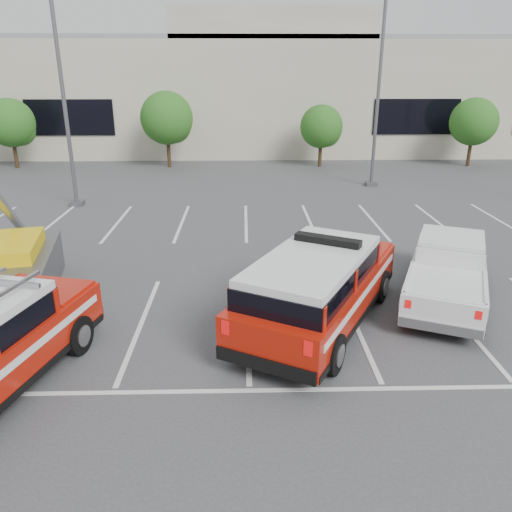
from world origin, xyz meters
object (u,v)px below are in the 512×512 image
at_px(tree_mid_left, 168,120).
at_px(light_pole_mid, 379,87).
at_px(tree_right, 475,123).
at_px(utility_rig, 3,272).
at_px(fire_chief_suv, 318,292).
at_px(light_pole_left, 63,91).
at_px(tree_left, 12,125).
at_px(tree_mid_right, 323,128).
at_px(white_pickup, 447,275).
at_px(convention_building, 246,88).

distance_m(tree_mid_left, light_pole_mid, 13.53).
xyz_separation_m(tree_right, utility_rig, (-21.94, -20.17, -2.06)).
bearing_deg(tree_mid_left, fire_chief_suv, -73.32).
height_order(light_pole_left, utility_rig, light_pole_left).
relative_size(tree_mid_left, light_pole_left, 0.47).
height_order(tree_left, utility_rig, tree_left).
distance_m(tree_left, light_pole_mid, 22.86).
bearing_deg(tree_right, tree_mid_right, -180.00).
bearing_deg(utility_rig, white_pickup, -14.44).
distance_m(fire_chief_suv, utility_rig, 8.80).
distance_m(light_pole_mid, white_pickup, 15.35).
distance_m(tree_mid_right, fire_chief_suv, 22.47).
xyz_separation_m(tree_left, white_pickup, (20.45, -20.65, -2.10)).
distance_m(fire_chief_suv, white_pickup, 4.10).
distance_m(tree_left, fire_chief_suv, 27.77).
distance_m(tree_mid_left, light_pole_left, 10.73).
xyz_separation_m(white_pickup, utility_rig, (-12.38, 0.48, 0.04)).
relative_size(light_pole_left, fire_chief_suv, 1.58).
relative_size(tree_right, light_pole_left, 0.43).
xyz_separation_m(tree_mid_right, fire_chief_suv, (-3.36, -22.16, -1.62)).
distance_m(light_pole_mid, utility_rig, 20.27).
relative_size(convention_building, utility_rig, 12.95).
relative_size(tree_left, tree_mid_left, 0.91).
bearing_deg(tree_left, tree_right, 0.00).
height_order(tree_mid_left, light_pole_mid, light_pole_mid).
relative_size(tree_mid_right, light_pole_mid, 0.39).
distance_m(tree_left, tree_mid_right, 20.00).
xyz_separation_m(tree_mid_right, light_pole_mid, (1.91, -6.05, 2.68)).
height_order(tree_left, tree_mid_right, tree_left).
height_order(tree_mid_right, white_pickup, tree_mid_right).
bearing_deg(convention_building, tree_mid_right, -63.43).
bearing_deg(light_pole_left, convention_building, 67.61).
xyz_separation_m(tree_mid_left, tree_mid_right, (10.00, -0.00, -0.54)).
bearing_deg(convention_building, white_pickup, -80.03).
bearing_deg(tree_right, tree_left, 180.00).
relative_size(tree_left, light_pole_left, 0.43).
xyz_separation_m(tree_left, tree_mid_right, (20.00, -0.00, -0.27)).
height_order(tree_left, light_pole_mid, light_pole_mid).
xyz_separation_m(light_pole_mid, utility_rig, (-13.84, -14.12, -4.47)).
relative_size(convention_building, tree_right, 13.58).
distance_m(tree_mid_left, fire_chief_suv, 23.23).
bearing_deg(fire_chief_suv, white_pickup, 50.16).
relative_size(tree_mid_right, white_pickup, 0.69).
height_order(tree_mid_left, utility_rig, tree_mid_left).
bearing_deg(tree_mid_left, light_pole_left, -107.10).
xyz_separation_m(fire_chief_suv, white_pickup, (3.81, 1.51, -0.22)).
xyz_separation_m(convention_building, tree_left, (-15.09, -9.82, -1.95)).
bearing_deg(utility_rig, tree_left, 99.58).
bearing_deg(utility_rig, convention_building, 64.59).
bearing_deg(tree_mid_left, white_pickup, -63.16).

